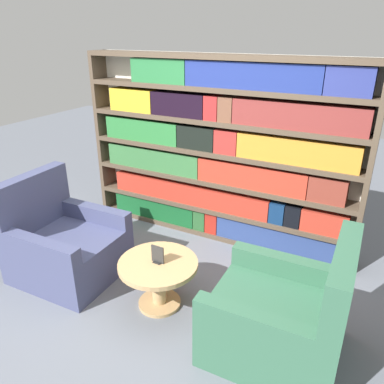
{
  "coord_description": "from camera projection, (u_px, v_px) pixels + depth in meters",
  "views": [
    {
      "loc": [
        1.59,
        -2.13,
        2.22
      ],
      "look_at": [
        0.11,
        0.68,
        0.84
      ],
      "focal_mm": 35.0,
      "sensor_mm": 36.0,
      "label": 1
    }
  ],
  "objects": [
    {
      "name": "armchair_left",
      "position": [
        64.0,
        245.0,
        3.62
      ],
      "size": [
        0.95,
        0.87,
        0.98
      ],
      "rotation": [
        0.0,
        0.0,
        1.6
      ],
      "color": "#42476B",
      "rests_on": "ground_plane"
    },
    {
      "name": "coffee_table",
      "position": [
        158.0,
        275.0,
        3.18
      ],
      "size": [
        0.68,
        0.68,
        0.44
      ],
      "color": "tan",
      "rests_on": "ground_plane"
    },
    {
      "name": "ground_plane",
      "position": [
        145.0,
        305.0,
        3.29
      ],
      "size": [
        14.0,
        14.0,
        0.0
      ],
      "primitive_type": "plane",
      "color": "slate"
    },
    {
      "name": "armchair_right",
      "position": [
        282.0,
        318.0,
        2.71
      ],
      "size": [
        0.95,
        0.87,
        0.98
      ],
      "rotation": [
        0.0,
        0.0,
        -1.55
      ],
      "color": "#336047",
      "rests_on": "ground_plane"
    },
    {
      "name": "bookshelf",
      "position": [
        220.0,
        153.0,
        4.06
      ],
      "size": [
        3.11,
        0.3,
        2.01
      ],
      "color": "silver",
      "rests_on": "ground_plane"
    },
    {
      "name": "table_sign",
      "position": [
        158.0,
        256.0,
        3.1
      ],
      "size": [
        0.12,
        0.06,
        0.16
      ],
      "color": "black",
      "rests_on": "coffee_table"
    }
  ]
}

